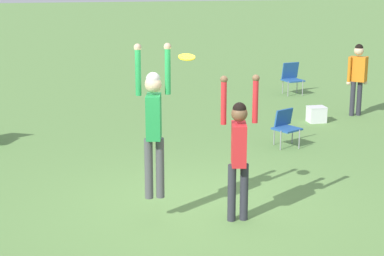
{
  "coord_description": "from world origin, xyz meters",
  "views": [
    {
      "loc": [
        -1.96,
        -8.94,
        3.56
      ],
      "look_at": [
        -0.1,
        -0.14,
        1.3
      ],
      "focal_mm": 60.0,
      "sensor_mm": 36.0,
      "label": 1
    }
  ],
  "objects": [
    {
      "name": "ground_plane",
      "position": [
        0.0,
        0.0,
        0.0
      ],
      "size": [
        120.0,
        120.0,
        0.0
      ],
      "primitive_type": "plane",
      "color": "#608C47"
    },
    {
      "name": "person_jumping",
      "position": [
        -0.68,
        -0.31,
        1.53
      ],
      "size": [
        0.51,
        0.4,
        2.22
      ],
      "rotation": [
        0.0,
        0.0,
        1.35
      ],
      "color": "#4C4C51",
      "rests_on": "ground_plane"
    },
    {
      "name": "person_defending",
      "position": [
        0.48,
        -0.57,
        1.13
      ],
      "size": [
        0.56,
        0.44,
        2.12
      ],
      "rotation": [
        0.0,
        0.0,
        -1.79
      ],
      "color": "#2D2D38",
      "rests_on": "ground_plane"
    },
    {
      "name": "frisbee",
      "position": [
        -0.23,
        -0.38,
        2.37
      ],
      "size": [
        0.23,
        0.23,
        0.07
      ],
      "color": "yellow"
    },
    {
      "name": "camping_chair_0",
      "position": [
        2.53,
        3.07,
        0.44
      ],
      "size": [
        0.63,
        0.68,
        0.74
      ],
      "rotation": [
        0.0,
        0.0,
        3.62
      ],
      "color": "gray",
      "rests_on": "ground_plane"
    },
    {
      "name": "camping_chair_1",
      "position": [
        4.61,
        8.29,
        0.52
      ],
      "size": [
        0.61,
        0.66,
        0.9
      ],
      "rotation": [
        0.0,
        0.0,
        3.36
      ],
      "color": "gray",
      "rests_on": "ground_plane"
    },
    {
      "name": "person_spectator_near",
      "position": [
        5.17,
        5.34,
        1.06
      ],
      "size": [
        0.55,
        0.41,
        1.77
      ],
      "rotation": [
        0.0,
        0.0,
        -0.74
      ],
      "color": "#2D2D38",
      "rests_on": "ground_plane"
    },
    {
      "name": "cooler_box",
      "position": [
        3.96,
        4.88,
        0.19
      ],
      "size": [
        0.41,
        0.34,
        0.38
      ],
      "color": "white",
      "rests_on": "ground_plane"
    }
  ]
}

